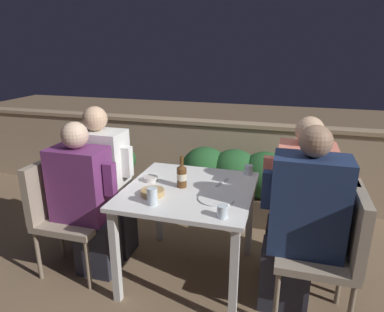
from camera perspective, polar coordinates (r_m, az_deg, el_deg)
ground_plane at (r=2.80m, az=-0.40°, el=-19.05°), size 16.00×16.00×0.00m
parapet_wall at (r=3.85m, az=5.64°, el=-0.77°), size 9.00×0.18×0.90m
dining_table at (r=2.48m, az=-0.44°, el=-7.42°), size 0.90×0.91×0.72m
planter_hedge at (r=3.44m, az=6.99°, el=-4.12°), size 1.09×0.47×0.72m
chair_left_near at (r=2.81m, az=-20.75°, el=-7.68°), size 0.48×0.48×0.88m
person_purple_stripe at (r=2.67m, az=-17.27°, el=-7.08°), size 0.49×0.26×1.18m
chair_left_far at (r=3.02m, az=-17.70°, el=-5.56°), size 0.48×0.48×0.88m
person_white_polo at (r=2.88m, az=-14.43°, el=-4.34°), size 0.50×0.26×1.25m
chair_right_near at (r=2.35m, az=22.60°, el=-13.23°), size 0.48×0.48×0.88m
person_navy_jumper at (r=2.28m, az=17.70°, el=-10.67°), size 0.51×0.26×1.26m
chair_right_far at (r=2.63m, az=21.48°, el=-9.67°), size 0.48×0.48×0.88m
person_coral_top at (r=2.56m, az=17.13°, el=-7.30°), size 0.47×0.26×1.25m
beer_bottle at (r=2.43m, az=-1.73°, el=-3.23°), size 0.07×0.07×0.23m
plate_0 at (r=2.27m, az=4.05°, el=-7.11°), size 0.24×0.24×0.01m
bowl_0 at (r=2.34m, az=-6.61°, el=-5.97°), size 0.16×0.16×0.04m
bowl_1 at (r=2.58m, az=-6.98°, el=-3.70°), size 0.11×0.11×0.03m
glass_cup_0 at (r=2.04m, az=5.10°, el=-9.18°), size 0.06×0.06×0.08m
glass_cup_1 at (r=2.71m, az=9.39°, el=-2.28°), size 0.06×0.06×0.08m
glass_cup_2 at (r=2.20m, az=-6.65°, el=-6.65°), size 0.07×0.07×0.11m
fork_0 at (r=2.54m, az=5.06°, el=-4.40°), size 0.07×0.17×0.01m
potted_plant at (r=3.64m, az=-11.82°, el=-2.50°), size 0.33×0.33×0.71m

